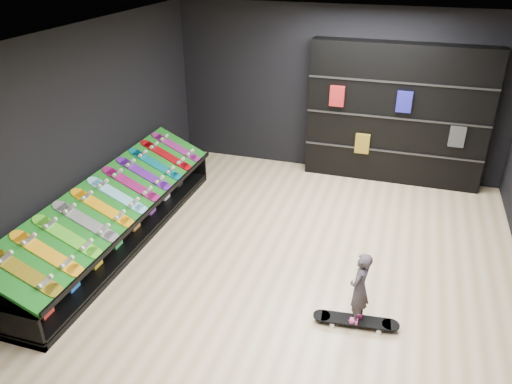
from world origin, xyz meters
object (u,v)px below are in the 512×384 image
(floor_skateboard, at_px, (356,322))
(child, at_px, (358,301))
(display_rack, at_px, (118,224))
(back_shelving, at_px, (396,115))

(floor_skateboard, relative_size, child, 1.83)
(display_rack, distance_m, back_shelving, 5.02)
(floor_skateboard, bearing_deg, back_shelving, 83.11)
(back_shelving, bearing_deg, display_rack, -137.56)
(back_shelving, distance_m, floor_skateboard, 4.30)
(floor_skateboard, xyz_separation_m, child, (0.00, 0.00, 0.31))
(back_shelving, distance_m, child, 4.22)
(back_shelving, xyz_separation_m, child, (-0.06, -4.13, -0.87))
(display_rack, height_order, child, child)
(back_shelving, relative_size, child, 5.74)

